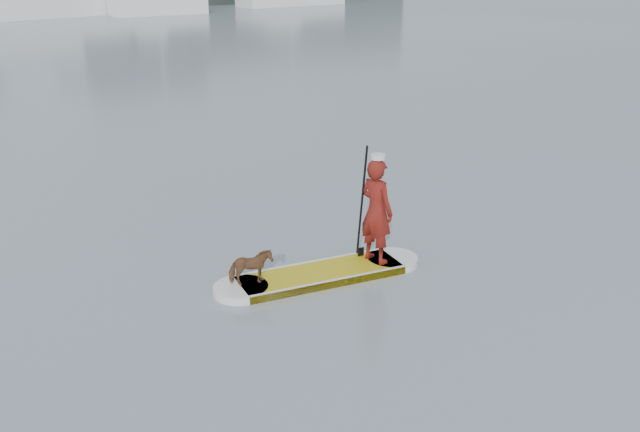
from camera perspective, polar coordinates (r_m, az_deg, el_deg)
ground at (r=11.80m, az=1.10°, el=-2.64°), size 140.00×140.00×0.00m
paddleboard at (r=10.75m, az=-0.00°, el=-4.69°), size 3.26×1.25×0.12m
paddler at (r=10.80m, az=4.54°, el=0.40°), size 0.48×0.65×1.63m
white_cap at (r=10.54m, az=4.67°, el=4.75°), size 0.22×0.22×0.07m
dog at (r=10.26m, az=-5.57°, el=-4.12°), size 0.67×0.43×0.52m
paddle at (r=11.00m, az=3.34°, el=0.03°), size 0.10×0.30×2.00m
sailboat_e at (r=57.14m, az=-12.85°, el=16.17°), size 7.18×2.72×10.23m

